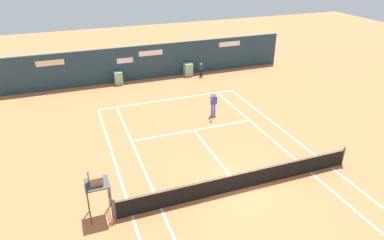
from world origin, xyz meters
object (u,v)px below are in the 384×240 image
object	(u,v)px
umpire_chair	(96,183)
tennis_ball_mid_court	(154,124)
player_on_baseline	(213,102)
ball_kid_right_post	(201,69)

from	to	relation	value
umpire_chair	tennis_ball_mid_court	distance (m)	8.92
player_on_baseline	tennis_ball_mid_court	size ratio (longest dim) A/B	26.87
umpire_chair	tennis_ball_mid_court	world-z (taller)	umpire_chair
player_on_baseline	ball_kid_right_post	bearing A→B (deg)	-100.49
umpire_chair	player_on_baseline	bearing A→B (deg)	131.25
player_on_baseline	tennis_ball_mid_court	world-z (taller)	player_on_baseline
tennis_ball_mid_court	player_on_baseline	bearing A→B (deg)	-0.45
umpire_chair	player_on_baseline	distance (m)	11.46
player_on_baseline	ball_kid_right_post	distance (m)	8.02
player_on_baseline	tennis_ball_mid_court	xyz separation A→B (m)	(-4.19, 0.03, -0.91)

